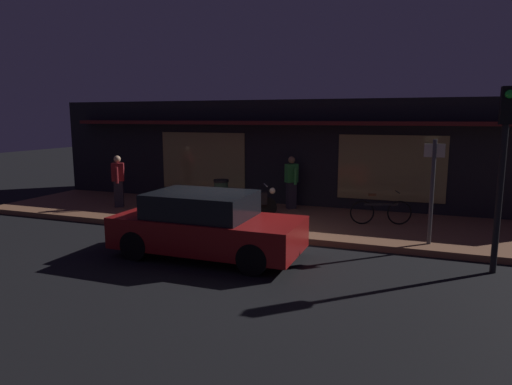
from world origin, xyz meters
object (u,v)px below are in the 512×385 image
at_px(bicycle_parked, 381,211).
at_px(traffic_light_pole, 504,147).
at_px(person_photographer, 118,180).
at_px(person_bystander, 291,181).
at_px(motorcycle, 249,201).
at_px(sign_post, 432,185).
at_px(trash_bin, 221,194).
at_px(parked_car_near, 206,225).

height_order(bicycle_parked, traffic_light_pole, traffic_light_pole).
height_order(person_photographer, traffic_light_pole, traffic_light_pole).
distance_m(bicycle_parked, person_bystander, 3.17).
bearing_deg(motorcycle, bicycle_parked, 7.92).
height_order(person_photographer, sign_post, sign_post).
bearing_deg(person_photographer, person_bystander, 17.67).
bearing_deg(traffic_light_pole, sign_post, 134.67).
relative_size(person_photographer, person_bystander, 1.00).
xyz_separation_m(trash_bin, traffic_light_pole, (7.40, -3.26, 1.86)).
xyz_separation_m(person_photographer, traffic_light_pole, (10.61, -2.32, 1.45)).
relative_size(motorcycle, person_bystander, 0.93).
height_order(sign_post, traffic_light_pole, traffic_light_pole).
xyz_separation_m(motorcycle, bicycle_parked, (3.64, 0.51, -0.14)).
relative_size(motorcycle, trash_bin, 1.67).
bearing_deg(sign_post, person_bystander, 145.68).
bearing_deg(person_photographer, motorcycle, -0.59).
bearing_deg(person_bystander, trash_bin, -160.24).
distance_m(person_photographer, trash_bin, 3.37).
bearing_deg(bicycle_parked, parked_car_near, -131.70).
xyz_separation_m(bicycle_parked, trash_bin, (-4.97, 0.48, 0.11)).
distance_m(motorcycle, bicycle_parked, 3.68).
distance_m(bicycle_parked, person_photographer, 8.22).
bearing_deg(motorcycle, person_bystander, 66.28).
xyz_separation_m(sign_post, trash_bin, (-6.21, 2.05, -0.89)).
bearing_deg(bicycle_parked, trash_bin, 174.50).
bearing_deg(motorcycle, traffic_light_pole, -20.55).
distance_m(person_photographer, traffic_light_pole, 10.96).
bearing_deg(person_photographer, bicycle_parked, 3.21).
distance_m(bicycle_parked, parked_car_near, 5.07).
bearing_deg(parked_car_near, person_photographer, 145.43).
bearing_deg(sign_post, motorcycle, 167.63).
distance_m(motorcycle, traffic_light_pole, 6.73).
height_order(bicycle_parked, parked_car_near, parked_car_near).
xyz_separation_m(person_photographer, parked_car_near, (4.82, -3.32, -0.32)).
bearing_deg(parked_car_near, traffic_light_pole, 9.80).
xyz_separation_m(bicycle_parked, parked_car_near, (-3.37, -3.78, 0.20)).
distance_m(trash_bin, traffic_light_pole, 8.30).
distance_m(motorcycle, trash_bin, 1.66).
bearing_deg(traffic_light_pole, trash_bin, 156.23).
distance_m(person_bystander, trash_bin, 2.27).
relative_size(person_photographer, trash_bin, 1.80).
distance_m(motorcycle, parked_car_near, 3.29).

